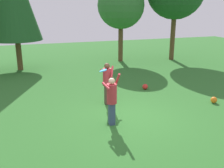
% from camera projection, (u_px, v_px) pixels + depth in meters
% --- Properties ---
extents(ground_plane, '(40.00, 40.00, 0.00)m').
position_uv_depth(ground_plane, '(127.00, 118.00, 9.44)').
color(ground_plane, '#2D6B28').
extents(person_thrower, '(0.51, 0.57, 1.81)m').
position_uv_depth(person_thrower, '(112.00, 97.00, 8.65)').
color(person_thrower, '#38476B').
rests_on(person_thrower, ground_plane).
extents(person_catcher, '(0.67, 0.71, 1.71)m').
position_uv_depth(person_catcher, '(107.00, 80.00, 10.44)').
color(person_catcher, '#4C382D').
rests_on(person_catcher, ground_plane).
extents(frisbee, '(0.36, 0.36, 0.10)m').
position_uv_depth(frisbee, '(103.00, 71.00, 9.12)').
color(frisbee, '#2393D1').
extents(ball_red, '(0.27, 0.27, 0.27)m').
position_uv_depth(ball_red, '(145.00, 87.00, 12.55)').
color(ball_red, red).
rests_on(ball_red, ground_plane).
extents(ball_orange, '(0.26, 0.26, 0.26)m').
position_uv_depth(ball_orange, '(214.00, 100.00, 10.82)').
color(ball_orange, orange).
rests_on(ball_orange, ground_plane).
extents(tree_right, '(3.20, 3.20, 5.47)m').
position_uv_depth(tree_right, '(121.00, 5.00, 17.77)').
color(tree_right, brown).
rests_on(tree_right, ground_plane).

